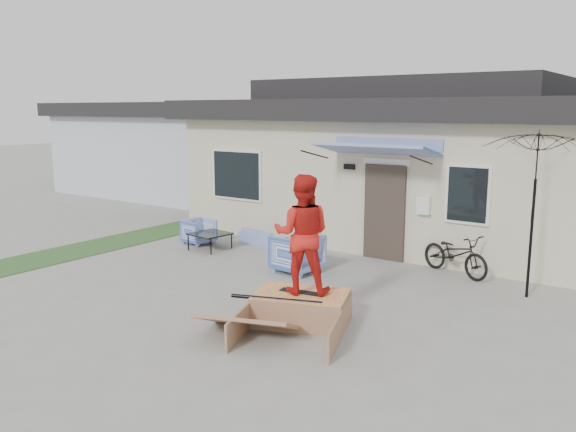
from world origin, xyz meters
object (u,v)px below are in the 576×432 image
Objects in this scene: armchair_left at (199,230)px; armchair_right at (297,251)px; loveseat at (262,235)px; patio_umbrella at (534,199)px; skateboard at (302,291)px; skater at (302,232)px; skate_ramp at (301,308)px; bicycle at (456,249)px; coffee_table at (210,241)px.

armchair_left is 0.77× the size of armchair_right.
armchair_right is (2.04, -1.48, 0.18)m from loveseat.
patio_umbrella is 4.37m from skateboard.
skate_ramp is at bearing 83.42° from skater.
bicycle is at bearing 127.48° from armchair_right.
bicycle is 0.88× the size of skater.
skater reaches higher than loveseat.
skate_ramp is 1.20m from skater.
armchair_left is 0.85× the size of coffee_table.
patio_umbrella is (6.26, -0.47, 1.49)m from loveseat.
coffee_table is at bearing -174.94° from patio_umbrella.
armchair_right is 1.09× the size of coffee_table.
loveseat is at bearing -120.34° from armchair_right.
bicycle is at bearing 55.57° from skate_ramp.
armchair_left is 5.93m from skater.
skater is (1.65, -2.28, 0.99)m from armchair_right.
loveseat is 5.40m from skater.
bicycle is at bearing -166.46° from loveseat.
skateboard is at bearing -114.15° from armchair_left.
skateboard is 0.39× the size of skater.
armchair_left is 0.94× the size of skateboard.
coffee_table is 0.44× the size of skater.
coffee_table is 1.11× the size of skateboard.
patio_umbrella is (4.23, 1.02, 1.31)m from armchair_right.
bicycle reaches higher than coffee_table.
patio_umbrella is 4.47m from skate_ramp.
coffee_table is at bearing 67.42° from loveseat.
patio_umbrella is at bearing -172.97° from loveseat.
bicycle is 4.13m from skate_ramp.
bicycle is at bearing -131.38° from skater.
skate_ramp is (-2.56, -3.34, -1.51)m from patio_umbrella.
skate_ramp is at bearing -31.56° from coffee_table.
bicycle is (5.46, 1.27, 0.32)m from coffee_table.
loveseat is 1.93× the size of armchair_left.
patio_umbrella is 1.20× the size of skater.
armchair_left is 3.45m from armchair_right.
armchair_right is 4.54m from patio_umbrella.
armchair_left is at bearing -177.38° from patio_umbrella.
skater is (-1.04, -3.95, 0.91)m from bicycle.
loveseat is at bearing 125.26° from skateboard.
armchair_left is 5.84m from skateboard.
armchair_left reaches higher than skate_ramp.
skater reaches higher than armchair_right.
skate_ramp is (3.70, -3.81, -0.02)m from loveseat.
armchair_left is 6.16m from bicycle.
skateboard is at bearing 41.60° from armchair_right.
bicycle reaches higher than loveseat.
loveseat is 6.45m from patio_umbrella.
coffee_table is 5.61m from bicycle.
loveseat is 2.52m from armchair_right.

